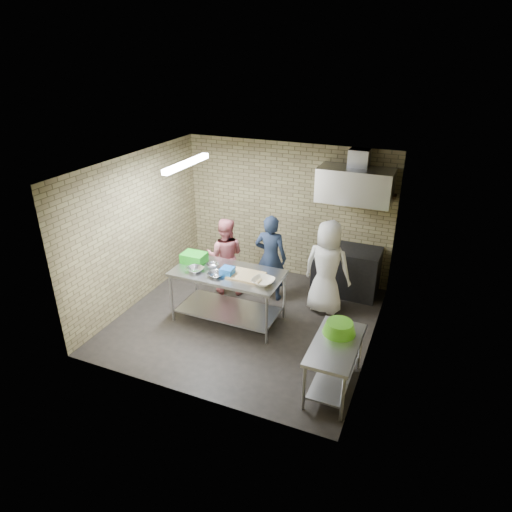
{
  "coord_description": "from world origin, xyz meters",
  "views": [
    {
      "loc": [
        2.72,
        -5.99,
        4.3
      ],
      "look_at": [
        0.1,
        0.2,
        1.15
      ],
      "focal_mm": 31.39,
      "sensor_mm": 36.0,
      "label": 1
    }
  ],
  "objects": [
    {
      "name": "back_wall",
      "position": [
        0.0,
        2.0,
        1.35
      ],
      "size": [
        4.2,
        0.06,
        2.7
      ],
      "primitive_type": "cube",
      "color": "tan",
      "rests_on": "ground"
    },
    {
      "name": "cutting_board",
      "position": [
        0.06,
        -0.12,
        0.93
      ],
      "size": [
        0.56,
        0.43,
        0.03
      ],
      "primitive_type": "cube",
      "color": "#D7AF7C",
      "rests_on": "prep_table"
    },
    {
      "name": "front_wall",
      "position": [
        0.0,
        -2.0,
        1.35
      ],
      "size": [
        4.2,
        0.06,
        2.7
      ],
      "primitive_type": "cube",
      "color": "tan",
      "rests_on": "ground"
    },
    {
      "name": "woman_pink",
      "position": [
        -0.77,
        0.78,
        0.74
      ],
      "size": [
        0.85,
        0.74,
        1.49
      ],
      "primitive_type": "imported",
      "rotation": [
        0.0,
        0.0,
        3.43
      ],
      "color": "#CC6C74",
      "rests_on": "floor"
    },
    {
      "name": "blue_tub",
      "position": [
        -0.24,
        -0.2,
        0.98
      ],
      "size": [
        0.2,
        0.2,
        0.13
      ],
      "primitive_type": "cube",
      "color": "blue",
      "rests_on": "prep_table"
    },
    {
      "name": "green_basin",
      "position": [
        1.78,
        -0.85,
        0.83
      ],
      "size": [
        0.46,
        0.46,
        0.17
      ],
      "primitive_type": null,
      "color": "#59C626",
      "rests_on": "side_counter"
    },
    {
      "name": "ceramic_bowl",
      "position": [
        0.41,
        -0.25,
        0.96
      ],
      "size": [
        0.4,
        0.4,
        0.09
      ],
      "primitive_type": "imported",
      "rotation": [
        0.0,
        0.0,
        -0.14
      ],
      "color": "beige",
      "rests_on": "prep_table"
    },
    {
      "name": "floor",
      "position": [
        0.0,
        0.0,
        0.0
      ],
      "size": [
        4.2,
        4.2,
        0.0
      ],
      "primitive_type": "plane",
      "color": "black",
      "rests_on": "ground"
    },
    {
      "name": "mixing_bowl_c",
      "position": [
        -0.39,
        -0.32,
        0.95
      ],
      "size": [
        0.3,
        0.3,
        0.06
      ],
      "primitive_type": "imported",
      "rotation": [
        0.0,
        0.0,
        -0.14
      ],
      "color": "#A9ADB0",
      "rests_on": "prep_table"
    },
    {
      "name": "stove",
      "position": [
        1.35,
        1.65,
        0.45
      ],
      "size": [
        1.2,
        0.7,
        0.9
      ],
      "primitive_type": "cube",
      "color": "black",
      "rests_on": "floor"
    },
    {
      "name": "mixing_bowl_b",
      "position": [
        -0.59,
        -0.05,
        0.95
      ],
      "size": [
        0.25,
        0.25,
        0.07
      ],
      "primitive_type": "imported",
      "rotation": [
        0.0,
        0.0,
        -0.14
      ],
      "color": "#B5B7BD",
      "rests_on": "prep_table"
    },
    {
      "name": "bottle_red",
      "position": [
        1.4,
        1.89,
        2.03
      ],
      "size": [
        0.07,
        0.07,
        0.18
      ],
      "primitive_type": "cylinder",
      "color": "#B22619",
      "rests_on": "wall_shelf"
    },
    {
      "name": "ceiling",
      "position": [
        0.0,
        0.0,
        2.7
      ],
      "size": [
        4.2,
        4.2,
        0.0
      ],
      "primitive_type": "plane",
      "rotation": [
        3.14,
        0.0,
        0.0
      ],
      "color": "black",
      "rests_on": "ground"
    },
    {
      "name": "bottle_green",
      "position": [
        1.8,
        1.89,
        2.02
      ],
      "size": [
        0.06,
        0.06,
        0.15
      ],
      "primitive_type": "cylinder",
      "color": "green",
      "rests_on": "wall_shelf"
    },
    {
      "name": "range_hood",
      "position": [
        1.35,
        1.7,
        2.1
      ],
      "size": [
        1.3,
        0.6,
        0.6
      ],
      "primitive_type": "cube",
      "color": "silver",
      "rests_on": "back_wall"
    },
    {
      "name": "hood_duct",
      "position": [
        1.35,
        1.85,
        2.55
      ],
      "size": [
        0.35,
        0.3,
        0.3
      ],
      "primitive_type": "cube",
      "color": "#A5A8AD",
      "rests_on": "back_wall"
    },
    {
      "name": "right_wall",
      "position": [
        2.1,
        0.0,
        1.35
      ],
      "size": [
        0.06,
        4.0,
        2.7
      ],
      "primitive_type": "cube",
      "color": "tan",
      "rests_on": "ground"
    },
    {
      "name": "left_wall",
      "position": [
        -2.1,
        0.0,
        1.35
      ],
      "size": [
        0.06,
        4.0,
        2.7
      ],
      "primitive_type": "cube",
      "color": "tan",
      "rests_on": "ground"
    },
    {
      "name": "side_counter",
      "position": [
        1.8,
        -1.1,
        0.38
      ],
      "size": [
        0.6,
        1.2,
        0.75
      ],
      "primitive_type": "cube",
      "color": "silver",
      "rests_on": "floor"
    },
    {
      "name": "wall_shelf",
      "position": [
        1.65,
        1.89,
        1.92
      ],
      "size": [
        0.8,
        0.2,
        0.04
      ],
      "primitive_type": "cube",
      "color": "#3F2B19",
      "rests_on": "back_wall"
    },
    {
      "name": "woman_white",
      "position": [
        1.16,
        0.85,
        0.85
      ],
      "size": [
        0.87,
        0.61,
        1.69
      ],
      "primitive_type": "imported",
      "rotation": [
        0.0,
        0.0,
        3.05
      ],
      "color": "white",
      "rests_on": "floor"
    },
    {
      "name": "green_crate",
      "position": [
        -0.99,
        0.02,
        1.0
      ],
      "size": [
        0.41,
        0.31,
        0.16
      ],
      "primitive_type": "cube",
      "color": "green",
      "rests_on": "prep_table"
    },
    {
      "name": "prep_table",
      "position": [
        -0.29,
        -0.1,
        0.46
      ],
      "size": [
        1.83,
        0.92,
        0.92
      ],
      "primitive_type": "cube",
      "color": "#B0B3B7",
      "rests_on": "floor"
    },
    {
      "name": "fluorescent_fixture",
      "position": [
        -1.0,
        0.0,
        2.64
      ],
      "size": [
        0.1,
        1.25,
        0.08
      ],
      "primitive_type": "cube",
      "color": "white",
      "rests_on": "ceiling"
    },
    {
      "name": "mixing_bowl_a",
      "position": [
        -0.79,
        -0.3,
        0.95
      ],
      "size": [
        0.32,
        0.32,
        0.07
      ],
      "primitive_type": "imported",
      "rotation": [
        0.0,
        0.0,
        -0.14
      ],
      "color": "silver",
      "rests_on": "prep_table"
    },
    {
      "name": "man_navy",
      "position": [
        0.1,
        0.88,
        0.82
      ],
      "size": [
        0.63,
        0.44,
        1.64
      ],
      "primitive_type": "imported",
      "rotation": [
        0.0,
        0.0,
        3.22
      ],
      "color": "#141B32",
      "rests_on": "floor"
    }
  ]
}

